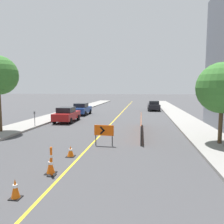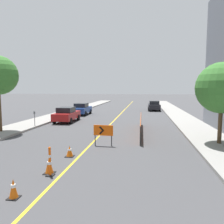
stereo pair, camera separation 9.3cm
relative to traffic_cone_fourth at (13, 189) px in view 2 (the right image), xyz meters
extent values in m
cube|color=gold|center=(0.79, 23.02, -0.32)|extent=(0.12, 66.50, 0.01)
cube|color=gray|center=(-7.00, 23.02, -0.24)|extent=(3.00, 66.50, 0.17)
cube|color=gray|center=(8.58, 23.02, -0.24)|extent=(3.00, 66.50, 0.17)
cube|color=black|center=(0.00, 0.00, -0.31)|extent=(0.35, 0.35, 0.03)
cone|color=orange|center=(0.00, 0.00, 0.02)|extent=(0.28, 0.28, 0.62)
cylinder|color=white|center=(0.00, 0.00, 0.09)|extent=(0.15, 0.15, 0.10)
cube|color=black|center=(0.24, 2.14, -0.31)|extent=(0.43, 0.43, 0.03)
cone|color=orange|center=(0.24, 2.14, 0.05)|extent=(0.34, 0.34, 0.69)
cylinder|color=white|center=(0.24, 2.14, 0.13)|extent=(0.18, 0.18, 0.11)
cube|color=black|center=(0.31, 4.46, -0.31)|extent=(0.43, 0.43, 0.03)
cone|color=orange|center=(0.31, 4.46, -0.02)|extent=(0.35, 0.35, 0.54)
cylinder|color=white|center=(0.31, 4.46, 0.05)|extent=(0.18, 0.18, 0.09)
cube|color=black|center=(0.39, 1.91, -0.30)|extent=(0.30, 0.30, 0.04)
cylinder|color=#EF560C|center=(0.39, 1.91, 0.26)|extent=(0.09, 0.09, 1.09)
cylinder|color=white|center=(0.39, 1.91, 0.20)|extent=(0.11, 0.11, 0.11)
cylinder|color=white|center=(0.39, 1.91, 0.50)|extent=(0.11, 0.11, 0.11)
sphere|color=#EF560C|center=(0.39, 1.91, 0.83)|extent=(0.10, 0.10, 0.10)
cube|color=#EF560C|center=(1.64, 6.84, 0.65)|extent=(1.22, 0.11, 0.65)
cube|color=black|center=(1.55, 6.80, 0.74)|extent=(0.32, 0.03, 0.32)
cube|color=black|center=(1.55, 6.80, 0.56)|extent=(0.32, 0.03, 0.32)
cylinder|color=black|center=(1.12, 6.84, 0.00)|extent=(0.06, 0.06, 0.65)
cylinder|color=black|center=(2.16, 6.84, 0.00)|extent=(0.06, 0.06, 0.65)
cube|color=#EF560C|center=(3.85, 11.17, 0.30)|extent=(0.13, 8.13, 1.24)
cylinder|color=#262626|center=(3.90, 7.10, 0.30)|extent=(0.05, 0.05, 1.24)
cylinder|color=#262626|center=(3.80, 15.23, 0.30)|extent=(0.05, 0.05, 1.24)
cube|color=maroon|center=(-4.07, 16.00, 0.36)|extent=(1.89, 4.34, 0.72)
cube|color=black|center=(-4.07, 15.78, 0.99)|extent=(1.57, 1.97, 0.55)
cylinder|color=black|center=(-4.93, 17.33, 0.00)|extent=(0.23, 0.64, 0.64)
cylinder|color=black|center=(-3.22, 17.33, 0.00)|extent=(0.23, 0.64, 0.64)
cylinder|color=black|center=(-4.93, 14.67, 0.00)|extent=(0.23, 0.64, 0.64)
cylinder|color=black|center=(-3.22, 14.67, 0.00)|extent=(0.23, 0.64, 0.64)
cube|color=navy|center=(-4.34, 22.51, 0.36)|extent=(1.81, 4.30, 0.72)
cube|color=black|center=(-4.34, 22.29, 0.99)|extent=(1.54, 1.94, 0.55)
cylinder|color=black|center=(-5.19, 23.84, 0.00)|extent=(0.22, 0.64, 0.64)
cylinder|color=black|center=(-3.48, 23.84, 0.00)|extent=(0.22, 0.64, 0.64)
cylinder|color=black|center=(-5.19, 21.17, 0.00)|extent=(0.22, 0.64, 0.64)
cylinder|color=black|center=(-3.48, 21.17, 0.00)|extent=(0.22, 0.64, 0.64)
cube|color=black|center=(5.66, 29.88, 0.36)|extent=(1.86, 4.33, 0.72)
cube|color=black|center=(5.66, 29.67, 0.99)|extent=(1.56, 1.96, 0.55)
cylinder|color=black|center=(4.81, 31.21, 0.00)|extent=(0.23, 0.64, 0.64)
cylinder|color=black|center=(6.52, 31.21, 0.00)|extent=(0.23, 0.64, 0.64)
cylinder|color=black|center=(4.81, 28.55, 0.00)|extent=(0.23, 0.64, 0.64)
cylinder|color=black|center=(6.52, 28.55, 0.00)|extent=(0.23, 0.64, 0.64)
cylinder|color=#4C4C51|center=(-5.85, 12.41, 0.37)|extent=(0.05, 0.05, 1.05)
cube|color=#565B60|center=(-5.85, 12.41, 1.01)|extent=(0.12, 0.10, 0.22)
sphere|color=#565B60|center=(-5.85, 12.41, 1.12)|extent=(0.11, 0.11, 0.11)
cylinder|color=#4C3823|center=(-7.15, 9.42, 1.48)|extent=(0.24, 0.24, 3.26)
cylinder|color=#4C3823|center=(8.73, 7.90, 0.97)|extent=(0.24, 0.24, 2.25)
sphere|color=#38752D|center=(8.73, 7.90, 3.25)|extent=(3.10, 3.10, 3.10)
camera|label=1|loc=(4.04, -6.18, 3.19)|focal=35.00mm
camera|label=2|loc=(4.13, -6.16, 3.19)|focal=35.00mm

